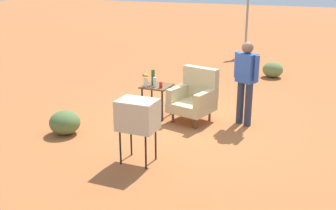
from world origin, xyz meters
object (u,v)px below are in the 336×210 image
(bottle_wine_green, at_px, (153,77))
(tv_on_stand, at_px, (138,115))
(person_standing, at_px, (246,78))
(soda_can_red, at_px, (161,85))
(flower_vase, at_px, (146,79))
(armchair, at_px, (194,97))
(bottle_short_clear, at_px, (155,82))
(side_table, at_px, (157,90))
(road_sign, at_px, (247,16))

(bottle_wine_green, bearing_deg, tv_on_stand, -70.60)
(person_standing, height_order, soda_can_red, person_standing)
(bottle_wine_green, bearing_deg, flower_vase, -118.89)
(armchair, xyz_separation_m, flower_vase, (-0.96, -0.26, 0.32))
(bottle_wine_green, bearing_deg, bottle_short_clear, -51.25)
(side_table, distance_m, soda_can_red, 0.27)
(bottle_wine_green, height_order, flower_vase, bottle_wine_green)
(person_standing, bearing_deg, tv_on_stand, -115.51)
(armchair, xyz_separation_m, bottle_short_clear, (-0.78, -0.21, 0.27))
(tv_on_stand, distance_m, road_sign, 9.51)
(side_table, distance_m, tv_on_stand, 2.19)
(person_standing, height_order, road_sign, road_sign)
(side_table, xyz_separation_m, person_standing, (1.77, 0.26, 0.37))
(tv_on_stand, bearing_deg, bottle_short_clear, 108.07)
(bottle_short_clear, distance_m, flower_vase, 0.19)
(road_sign, relative_size, soda_can_red, 20.00)
(armchair, relative_size, tv_on_stand, 1.03)
(road_sign, xyz_separation_m, bottle_wine_green, (-0.15, -7.41, -0.55))
(side_table, bearing_deg, road_sign, 89.45)
(soda_can_red, relative_size, bottle_wine_green, 0.38)
(tv_on_stand, bearing_deg, road_sign, 93.51)
(tv_on_stand, relative_size, bottle_short_clear, 5.15)
(soda_can_red, bearing_deg, flower_vase, -175.43)
(bottle_wine_green, bearing_deg, armchair, 6.41)
(side_table, relative_size, soda_can_red, 5.48)
(side_table, xyz_separation_m, soda_can_red, (0.16, -0.14, 0.16))
(tv_on_stand, relative_size, person_standing, 0.63)
(road_sign, distance_m, soda_can_red, 7.58)
(side_table, xyz_separation_m, flower_vase, (-0.16, -0.17, 0.25))
(soda_can_red, bearing_deg, tv_on_stand, -75.70)
(armchair, height_order, bottle_wine_green, armchair)
(side_table, height_order, person_standing, person_standing)
(soda_can_red, distance_m, bottle_wine_green, 0.29)
(bottle_short_clear, relative_size, bottle_wine_green, 0.62)
(armchair, distance_m, tv_on_stand, 2.19)
(side_table, distance_m, flower_vase, 0.34)
(tv_on_stand, xyz_separation_m, road_sign, (-0.58, 9.48, 0.60))
(person_standing, distance_m, bottle_wine_green, 1.87)
(tv_on_stand, height_order, flower_vase, tv_on_stand)
(bottle_short_clear, bearing_deg, soda_can_red, -8.77)
(tv_on_stand, relative_size, flower_vase, 3.89)
(armchair, height_order, road_sign, road_sign)
(tv_on_stand, distance_m, flower_vase, 2.07)
(person_standing, distance_m, flower_vase, 1.98)
(flower_vase, bearing_deg, bottle_wine_green, 61.11)
(armchair, relative_size, side_table, 1.59)
(armchair, bearing_deg, person_standing, 10.13)
(bottle_short_clear, xyz_separation_m, bottle_wine_green, (-0.09, 0.11, 0.06))
(road_sign, bearing_deg, armchair, -84.35)
(tv_on_stand, xyz_separation_m, bottle_wine_green, (-0.73, 2.07, 0.05))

